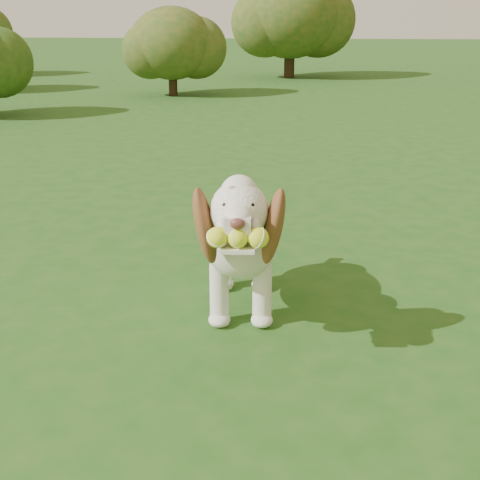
# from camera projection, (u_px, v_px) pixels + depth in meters

# --- Properties ---
(ground) EXTENTS (80.00, 80.00, 0.00)m
(ground) POSITION_uv_depth(u_px,v_px,m) (212.00, 343.00, 3.17)
(ground) COLOR #1C4D16
(ground) RESTS_ON ground
(dog) EXTENTS (0.48, 1.28, 0.83)m
(dog) POSITION_uv_depth(u_px,v_px,m) (241.00, 232.00, 3.35)
(dog) COLOR white
(dog) RESTS_ON ground
(shrub_b) EXTENTS (1.56, 1.56, 1.62)m
(shrub_b) POSITION_uv_depth(u_px,v_px,m) (172.00, 43.00, 12.36)
(shrub_b) COLOR #382314
(shrub_b) RESTS_ON ground
(shrub_i) EXTENTS (2.39, 2.39, 2.48)m
(shrub_i) POSITION_uv_depth(u_px,v_px,m) (290.00, 14.00, 15.67)
(shrub_i) COLOR #382314
(shrub_i) RESTS_ON ground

